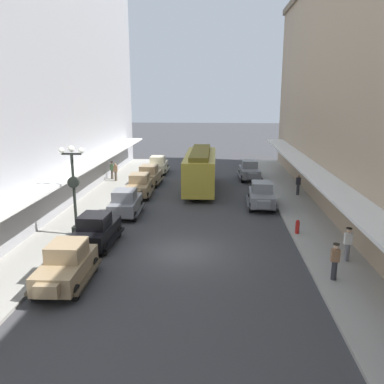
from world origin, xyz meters
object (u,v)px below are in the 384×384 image
object	(u,v)px
parked_car_4	(96,229)
parked_car_0	(139,185)
parked_car_5	(66,264)
pedestrian_1	(348,244)
parked_car_1	(149,175)
pedestrian_0	(335,261)
parked_car_3	(158,164)
pedestrian_3	(112,170)
fire_hydrant	(297,227)
streetcar	(200,168)
parked_car_2	(249,170)
parked_car_7	(262,195)
parked_car_6	(125,202)
pedestrian_4	(298,185)
pedestrian_2	(116,172)
lamp_post_with_clock	(74,187)

from	to	relation	value
parked_car_4	parked_car_0	bearing A→B (deg)	88.90
parked_car_5	pedestrian_1	size ratio (longest dim) A/B	2.57
parked_car_1	pedestrian_0	distance (m)	22.14
parked_car_3	pedestrian_3	size ratio (longest dim) A/B	2.56
fire_hydrant	pedestrian_0	bearing A→B (deg)	-85.78
streetcar	pedestrian_1	xyz separation A→B (m)	(7.82, -15.07, -0.89)
streetcar	fire_hydrant	world-z (taller)	streetcar
fire_hydrant	pedestrian_3	world-z (taller)	pedestrian_3
parked_car_2	parked_car_7	world-z (taller)	same
parked_car_6	fire_hydrant	distance (m)	11.40
parked_car_5	parked_car_7	bearing A→B (deg)	53.37
pedestrian_0	pedestrian_4	bearing A→B (deg)	85.02
parked_car_1	parked_car_6	bearing A→B (deg)	-90.06
parked_car_6	pedestrian_2	world-z (taller)	parked_car_6
parked_car_2	streetcar	size ratio (longest dim) A/B	0.45
pedestrian_0	parked_car_2	bearing A→B (deg)	95.34
parked_car_0	parked_car_4	xyz separation A→B (m)	(-0.21, -10.95, 0.00)
parked_car_0	pedestrian_2	xyz separation A→B (m)	(-3.25, 5.26, 0.05)
parked_car_4	fire_hydrant	xyz separation A→B (m)	(11.20, 2.32, -0.38)
fire_hydrant	pedestrian_1	xyz separation A→B (m)	(1.65, -3.86, 0.45)
pedestrian_2	pedestrian_4	size ratio (longest dim) A/B	1.00
parked_car_5	parked_car_1	bearing A→B (deg)	89.29
lamp_post_with_clock	pedestrian_3	bearing A→B (deg)	97.37
parked_car_0	fire_hydrant	size ratio (longest dim) A/B	5.26
parked_car_4	fire_hydrant	bearing A→B (deg)	11.69
pedestrian_4	pedestrian_2	bearing A→B (deg)	164.48
parked_car_3	pedestrian_4	world-z (taller)	parked_car_3
parked_car_7	pedestrian_0	size ratio (longest dim) A/B	2.58
streetcar	pedestrian_3	distance (m)	9.33
parked_car_2	pedestrian_1	bearing A→B (deg)	-80.66
parked_car_3	parked_car_6	distance (m)	15.19
parked_car_7	streetcar	distance (m)	7.03
lamp_post_with_clock	pedestrian_0	bearing A→B (deg)	-20.67
pedestrian_2	parked_car_4	bearing A→B (deg)	-79.39
parked_car_0	fire_hydrant	bearing A→B (deg)	-38.17
parked_car_0	pedestrian_1	world-z (taller)	parked_car_0
parked_car_3	pedestrian_4	size ratio (longest dim) A/B	2.61
parked_car_0	pedestrian_3	size ratio (longest dim) A/B	2.58
streetcar	lamp_post_with_clock	size ratio (longest dim) A/B	1.86
parked_car_4	pedestrian_0	bearing A→B (deg)	-17.71
parked_car_0	parked_car_1	xyz separation A→B (m)	(0.10, 4.36, 0.00)
parked_car_4	pedestrian_3	world-z (taller)	parked_car_4
pedestrian_3	parked_car_4	bearing A→B (deg)	-78.07
pedestrian_2	pedestrian_4	world-z (taller)	same
pedestrian_0	pedestrian_1	xyz separation A→B (m)	(1.21, 2.17, 0.00)
parked_car_4	lamp_post_with_clock	distance (m)	2.86
parked_car_5	pedestrian_2	distance (m)	21.05
pedestrian_1	pedestrian_0	bearing A→B (deg)	-119.06
parked_car_1	parked_car_7	bearing A→B (deg)	-36.27
parked_car_0	pedestrian_1	size ratio (longest dim) A/B	2.58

